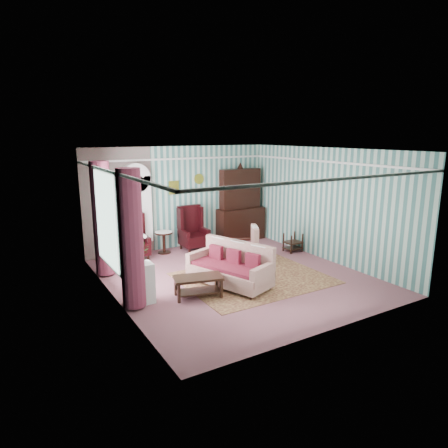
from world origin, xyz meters
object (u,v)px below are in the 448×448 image
plant_stand (139,284)px  coffee_table (198,287)px  wingback_right (194,229)px  seated_woman (134,238)px  bookcase (137,214)px  sofa (229,260)px  floral_armchair (243,244)px  round_side_table (164,243)px  dresser_hutch (241,202)px  wingback_left (133,236)px  nest_table (293,242)px

plant_stand → coffee_table: size_ratio=0.82×
wingback_right → seated_woman: 1.75m
bookcase → wingback_right: (1.50, -0.39, -0.50)m
plant_stand → coffee_table: 1.18m
sofa → floral_armchair: 1.59m
round_side_table → wingback_right: bearing=-10.0°
wingback_right → round_side_table: bearing=170.0°
seated_woman → plant_stand: bearing=-106.2°
round_side_table → plant_stand: bearing=-120.4°
dresser_hutch → coffee_table: (-3.17, -3.32, -0.96)m
round_side_table → coffee_table: (-0.57, -3.20, -0.08)m
sofa → dresser_hutch: bearing=-56.9°
wingback_left → round_side_table: size_ratio=2.08×
bookcase → nest_table: (3.82, -1.94, -0.85)m
wingback_right → plant_stand: bearing=-132.8°
wingback_left → wingback_right: 1.75m
bookcase → sofa: 3.40m
wingback_left → floral_armchair: (2.31, -1.68, -0.13)m
round_side_table → nest_table: bearing=-28.2°
wingback_left → seated_woman: bearing=0.0°
seated_woman → nest_table: (4.07, -1.55, -0.32)m
round_side_table → plant_stand: plant_stand is taller
seated_woman → coffee_table: bearing=-83.8°
nest_table → wingback_right: bearing=146.3°
round_side_table → coffee_table: bearing=-100.1°
seated_woman → coffee_table: 3.09m
wingback_right → plant_stand: wingback_right is taller
wingback_left → round_side_table: (0.90, 0.15, -0.33)m
coffee_table → wingback_right: bearing=65.0°
round_side_table → wingback_left: bearing=-170.5°
bookcase → round_side_table: 1.07m
nest_table → dresser_hutch: bearing=107.4°
wingback_right → round_side_table: size_ratio=2.08×
wingback_left → floral_armchair: bearing=-36.1°
dresser_hutch → wingback_right: (-1.75, -0.27, -0.55)m
dresser_hutch → coffee_table: dresser_hutch is taller
wingback_left → seated_woman: (0.00, 0.00, -0.04)m
floral_armchair → bookcase: bearing=72.2°
sofa → nest_table: bearing=-86.3°
bookcase → wingback_left: (-0.25, -0.39, -0.50)m
bookcase → plant_stand: bookcase is taller
nest_table → coffee_table: (-3.74, -1.50, -0.05)m
sofa → floral_armchair: size_ratio=1.91×
round_side_table → plant_stand: 3.36m
wingback_right → nest_table: bearing=-33.7°
seated_woman → round_side_table: 0.96m
dresser_hutch → seated_woman: 3.56m
wingback_right → sofa: size_ratio=0.67×
dresser_hutch → sofa: bearing=-126.6°
dresser_hutch → sofa: (-2.30, -3.10, -0.61)m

